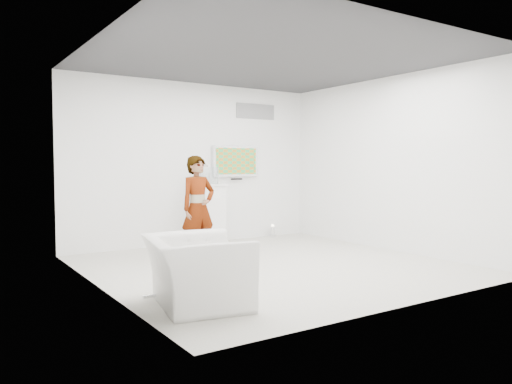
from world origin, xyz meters
TOP-DOWN VIEW (x-y plane):
  - room at (0.00, 0.00)m, footprint 5.01×5.01m
  - tv at (0.85, 2.45)m, footprint 1.00×0.08m
  - logo_decal at (1.35, 2.49)m, footprint 0.90×0.02m
  - person at (-0.71, 0.98)m, footprint 0.64×0.47m
  - armchair at (-1.86, -1.26)m, footprint 1.19×1.30m
  - pedestal at (0.09, 2.12)m, footprint 0.65×0.65m
  - floor_uplight at (1.68, 2.35)m, footprint 0.21×0.21m
  - vitrine at (0.09, 2.12)m, footprint 0.39×0.39m
  - console at (0.09, 2.12)m, footprint 0.11×0.15m
  - wii_remote at (-0.48, 1.16)m, footprint 0.10×0.15m

SIDE VIEW (x-z plane):
  - floor_uplight at x=1.68m, z-range 0.00..0.25m
  - armchair at x=-1.86m, z-range 0.00..0.73m
  - pedestal at x=0.09m, z-range 0.00..1.13m
  - person at x=-0.71m, z-range 0.00..1.62m
  - console at x=0.09m, z-range 1.13..1.34m
  - vitrine at x=0.09m, z-range 1.13..1.44m
  - wii_remote at x=-0.48m, z-range 1.44..1.48m
  - room at x=0.00m, z-range 0.00..3.00m
  - tv at x=0.85m, z-range 1.25..1.85m
  - logo_decal at x=1.35m, z-range 2.40..2.70m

